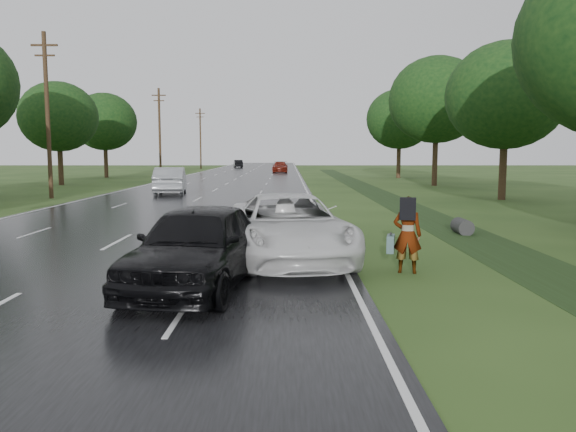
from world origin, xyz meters
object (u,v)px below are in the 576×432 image
(dark_sedan, at_px, (197,246))
(silver_sedan, at_px, (170,181))
(pedestrian, at_px, (406,234))
(white_pickup, at_px, (288,227))

(dark_sedan, height_order, silver_sedan, silver_sedan)
(pedestrian, bearing_deg, dark_sedan, 32.16)
(pedestrian, height_order, white_pickup, pedestrian)
(pedestrian, distance_m, white_pickup, 3.12)
(white_pickup, height_order, silver_sedan, silver_sedan)
(white_pickup, bearing_deg, dark_sedan, -130.66)
(pedestrian, relative_size, silver_sedan, 0.34)
(pedestrian, bearing_deg, white_pickup, -13.39)
(pedestrian, height_order, silver_sedan, silver_sedan)
(silver_sedan, bearing_deg, white_pickup, 101.28)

